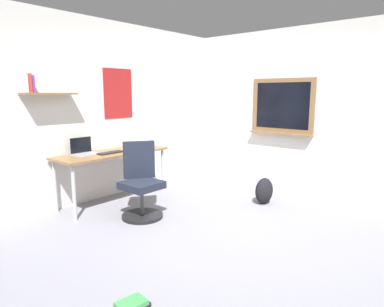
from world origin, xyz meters
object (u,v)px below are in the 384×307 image
(office_chair, at_px, (141,185))
(backpack, at_px, (264,191))
(book_stack_on_floor, at_px, (132,306))
(keyboard, at_px, (111,153))
(coffee_mug, at_px, (151,143))
(computer_mouse, at_px, (127,150))
(laptop, at_px, (84,150))
(desk, at_px, (113,157))

(office_chair, height_order, backpack, office_chair)
(office_chair, distance_m, book_stack_on_floor, 1.97)
(backpack, height_order, book_stack_on_floor, backpack)
(keyboard, relative_size, coffee_mug, 4.02)
(computer_mouse, xyz_separation_m, backpack, (1.14, -1.61, -0.56))
(laptop, bearing_deg, computer_mouse, -20.61)
(coffee_mug, bearing_deg, book_stack_on_floor, -135.50)
(coffee_mug, xyz_separation_m, book_stack_on_floor, (-2.16, -2.12, -0.75))
(keyboard, height_order, book_stack_on_floor, keyboard)
(coffee_mug, bearing_deg, backpack, -69.49)
(laptop, relative_size, computer_mouse, 2.98)
(office_chair, bearing_deg, desk, 80.80)
(coffee_mug, xyz_separation_m, backpack, (0.62, -1.66, -0.59))
(coffee_mug, bearing_deg, desk, 178.22)
(desk, bearing_deg, book_stack_on_floor, -123.88)
(office_chair, bearing_deg, coffee_mug, 40.25)
(office_chair, height_order, book_stack_on_floor, office_chair)
(office_chair, xyz_separation_m, backpack, (1.46, -0.95, -0.22))
(office_chair, distance_m, keyboard, 0.74)
(desk, xyz_separation_m, laptop, (-0.37, 0.14, 0.13))
(office_chair, xyz_separation_m, laptop, (-0.25, 0.87, 0.38))
(desk, bearing_deg, backpack, -51.47)
(office_chair, height_order, keyboard, office_chair)
(desk, bearing_deg, office_chair, -99.20)
(computer_mouse, bearing_deg, book_stack_on_floor, -128.32)
(office_chair, distance_m, coffee_mug, 1.16)
(laptop, xyz_separation_m, book_stack_on_floor, (-1.07, -2.29, -0.76))
(keyboard, bearing_deg, laptop, 143.39)
(keyboard, bearing_deg, desk, 41.42)
(backpack, bearing_deg, keyboard, 131.44)
(desk, xyz_separation_m, book_stack_on_floor, (-1.44, -2.15, -0.63))
(office_chair, xyz_separation_m, computer_mouse, (0.32, 0.66, 0.34))
(laptop, distance_m, computer_mouse, 0.61)
(computer_mouse, bearing_deg, laptop, 159.39)
(backpack, bearing_deg, book_stack_on_floor, -170.59)
(book_stack_on_floor, bearing_deg, computer_mouse, 51.68)
(desk, bearing_deg, coffee_mug, -1.78)
(keyboard, distance_m, coffee_mug, 0.80)
(desk, relative_size, book_stack_on_floor, 6.94)
(laptop, bearing_deg, book_stack_on_floor, -115.12)
(keyboard, bearing_deg, computer_mouse, 0.00)
(desk, bearing_deg, laptop, 159.11)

